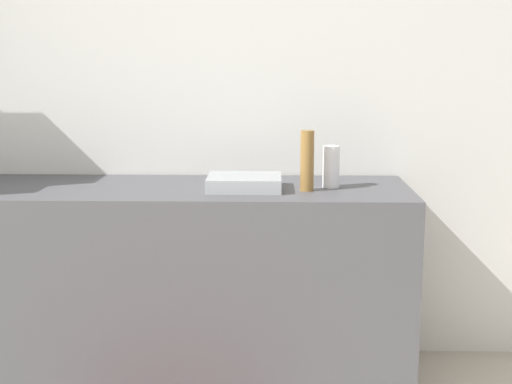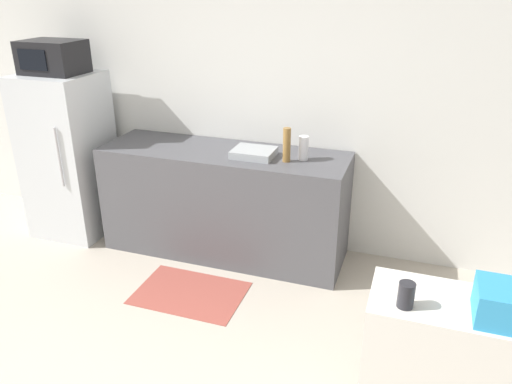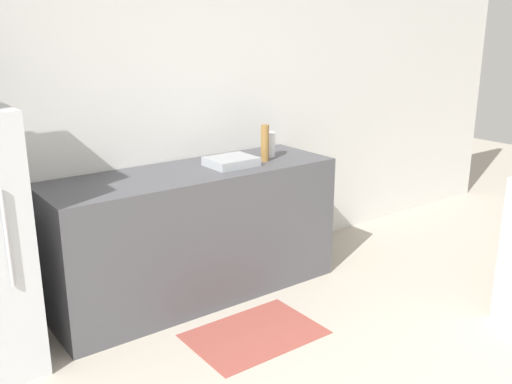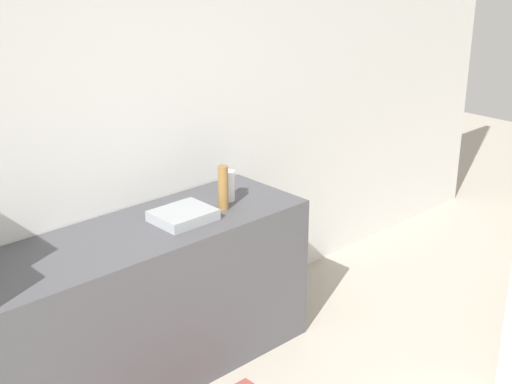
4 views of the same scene
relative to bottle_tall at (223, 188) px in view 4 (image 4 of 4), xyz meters
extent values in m
cube|color=silver|center=(-0.74, 0.43, 0.25)|extent=(8.00, 0.06, 2.60)
cube|color=#4C4C51|center=(-0.56, 0.07, -0.59)|extent=(2.05, 0.65, 0.92)
cube|color=#9EA3A8|center=(-0.27, 0.03, -0.10)|extent=(0.33, 0.27, 0.06)
cylinder|color=olive|center=(0.00, 0.00, 0.00)|extent=(0.06, 0.06, 0.26)
cylinder|color=silver|center=(0.11, 0.08, -0.04)|extent=(0.08, 0.08, 0.19)
camera|label=1|loc=(-0.15, -3.07, 0.45)|focal=50.00mm
camera|label=2|loc=(0.95, -3.49, 1.17)|focal=35.00mm
camera|label=3|loc=(-2.45, -3.20, 0.82)|focal=40.00mm
camera|label=4|loc=(-2.49, -2.95, 1.44)|focal=50.00mm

